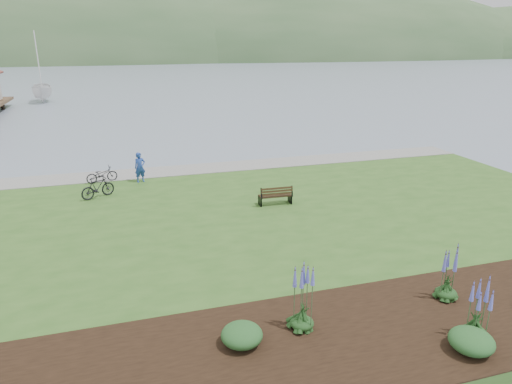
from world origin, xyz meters
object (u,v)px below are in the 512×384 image
Objects in this scene: person at (140,165)px; bicycle_a at (102,175)px; park_bench at (276,195)px; sailboat at (44,102)px.

person is 2.08m from bicycle_a.
park_bench is 0.05× the size of sailboat.
person is (-5.64, 5.38, 0.47)m from park_bench.
person reaches higher than park_bench.
person reaches higher than bicycle_a.
park_bench reaches higher than bicycle_a.
park_bench is at bearing -60.36° from person.
park_bench is 0.81× the size of person.
bicycle_a is 40.68m from sailboat.
sailboat is at bearing 86.97° from person.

